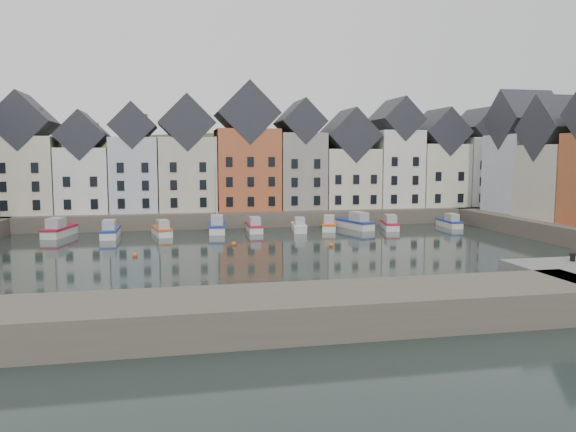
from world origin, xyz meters
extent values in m
plane|color=black|center=(0.00, 0.00, 0.00)|extent=(260.00, 260.00, 0.00)
cube|color=#544E40|center=(0.00, 30.00, 1.00)|extent=(90.00, 16.00, 2.00)
cube|color=#544E40|center=(-10.00, -22.00, 1.00)|extent=(50.00, 6.00, 2.00)
ellipsoid|color=#263219|center=(0.00, 56.00, -18.00)|extent=(153.60, 70.40, 64.00)
sphere|color=black|center=(-13.94, 50.93, 8.70)|extent=(5.77, 5.77, 5.77)
sphere|color=black|center=(24.86, 60.75, 8.12)|extent=(5.27, 5.27, 5.27)
sphere|color=black|center=(31.82, 54.20, 7.88)|extent=(5.07, 5.07, 5.07)
sphere|color=black|center=(14.28, 55.19, 7.82)|extent=(5.01, 5.01, 5.01)
sphere|color=black|center=(-37.67, 56.61, 6.57)|extent=(3.94, 3.94, 3.94)
sphere|color=black|center=(28.33, 60.25, 8.05)|extent=(5.21, 5.21, 5.21)
sphere|color=black|center=(1.99, 58.64, 8.32)|extent=(5.45, 5.45, 5.45)
sphere|color=black|center=(37.80, 48.31, 7.21)|extent=(4.49, 4.49, 4.49)
cube|color=beige|center=(-29.17, 28.00, 7.04)|extent=(7.67, 8.00, 10.07)
cube|color=#202229|center=(-29.17, 28.00, 13.97)|extent=(7.67, 8.16, 7.67)
cube|color=white|center=(-21.90, 28.00, 6.30)|extent=(6.56, 8.00, 8.61)
cube|color=#202229|center=(-21.90, 28.00, 12.23)|extent=(6.56, 8.16, 6.56)
cube|color=silver|center=(-15.37, 28.00, 7.01)|extent=(6.20, 8.00, 10.02)
cube|color=#202229|center=(-15.37, 28.00, 13.55)|extent=(6.20, 8.16, 6.20)
cube|color=beige|center=(-8.27, 28.00, 7.04)|extent=(7.70, 8.00, 10.08)
cube|color=#202229|center=(-8.27, 28.00, 13.98)|extent=(7.70, 8.16, 7.70)
cube|color=#B85B34|center=(0.07, 28.00, 7.64)|extent=(8.69, 8.00, 11.28)
cube|color=#202229|center=(0.07, 28.00, 15.43)|extent=(8.69, 8.16, 8.69)
cube|color=gray|center=(7.78, 28.00, 7.39)|extent=(6.43, 8.00, 10.78)
cube|color=#202229|center=(7.78, 28.00, 14.37)|extent=(6.43, 8.16, 6.43)
cube|color=beige|center=(15.08, 28.00, 6.28)|extent=(7.88, 8.00, 8.56)
cube|color=#202229|center=(15.08, 28.00, 12.51)|extent=(7.88, 8.16, 7.88)
cube|color=silver|center=(22.42, 28.00, 7.64)|extent=(6.50, 8.00, 11.27)
cube|color=#202229|center=(22.42, 28.00, 14.88)|extent=(6.50, 8.16, 6.50)
cube|color=beige|center=(29.43, 28.00, 6.66)|extent=(7.23, 8.00, 9.32)
cube|color=#202229|center=(29.43, 28.00, 13.11)|extent=(7.23, 8.16, 7.23)
cube|color=white|center=(36.28, 28.00, 7.16)|extent=(6.18, 8.00, 10.32)
cube|color=#202229|center=(36.28, 28.00, 13.85)|extent=(6.18, 8.16, 6.18)
cube|color=silver|center=(36.00, 16.26, 7.19)|extent=(7.47, 8.00, 10.38)
cube|color=#202229|center=(36.00, 16.26, 14.36)|extent=(7.62, 8.00, 8.00)
cube|color=beige|center=(36.00, 8.26, 6.44)|extent=(8.14, 8.00, 8.89)
cube|color=#202229|center=(36.00, 8.26, 12.87)|extent=(8.30, 8.00, 8.00)
sphere|color=#DE571A|center=(-4.00, 8.00, 0.15)|extent=(0.50, 0.50, 0.50)
sphere|color=#DE571A|center=(6.00, 5.00, 0.15)|extent=(0.50, 0.50, 0.50)
sphere|color=#DE571A|center=(-14.00, 3.00, 0.15)|extent=(0.50, 0.50, 0.50)
cube|color=silver|center=(-23.71, 19.16, 0.38)|extent=(3.30, 6.70, 1.18)
cube|color=#A91832|center=(-23.71, 19.16, 1.02)|extent=(3.43, 6.85, 0.27)
cube|color=#A3A7AC|center=(-23.92, 18.22, 1.66)|extent=(2.03, 2.84, 1.29)
cube|color=silver|center=(-17.67, 17.13, 0.35)|extent=(1.82, 5.97, 1.09)
cube|color=navy|center=(-17.67, 17.13, 0.94)|extent=(1.92, 6.08, 0.25)
cube|color=#A3A7AC|center=(-17.68, 16.24, 1.54)|extent=(1.40, 2.39, 1.19)
cube|color=silver|center=(-11.75, 17.47, 0.32)|extent=(2.62, 5.64, 1.00)
cube|color=#DE571A|center=(-11.75, 17.47, 0.86)|extent=(2.73, 5.76, 0.23)
cube|color=#A3A7AC|center=(-11.60, 16.67, 1.40)|extent=(1.65, 2.37, 1.09)
cube|color=silver|center=(-4.96, 18.87, 0.36)|extent=(2.35, 6.38, 1.15)
cube|color=navy|center=(-4.96, 18.87, 0.99)|extent=(2.46, 6.51, 0.26)
cube|color=#A3A7AC|center=(-5.03, 17.94, 1.62)|extent=(1.65, 2.61, 1.25)
cylinder|color=silver|center=(-4.91, 19.50, 6.26)|extent=(0.15, 0.15, 11.47)
cube|color=silver|center=(-0.28, 18.64, 0.32)|extent=(1.78, 5.50, 1.00)
cube|color=#A91832|center=(-0.28, 18.64, 0.86)|extent=(1.87, 5.61, 0.23)
cube|color=#A3A7AC|center=(-0.30, 17.82, 1.41)|extent=(1.33, 2.22, 1.09)
cube|color=silver|center=(5.39, 17.70, 0.30)|extent=(2.29, 5.40, 0.96)
cube|color=silver|center=(5.39, 17.70, 0.83)|extent=(2.39, 5.51, 0.22)
cube|color=#A3A7AC|center=(5.28, 16.93, 1.35)|extent=(1.50, 2.24, 1.05)
cube|color=silver|center=(9.59, 18.32, 0.32)|extent=(3.22, 5.79, 1.02)
cube|color=#DE571A|center=(9.59, 18.32, 0.88)|extent=(3.34, 5.93, 0.23)
cube|color=#A3A7AC|center=(9.34, 17.53, 1.43)|extent=(1.89, 2.50, 1.11)
cube|color=silver|center=(13.15, 18.70, 0.37)|extent=(3.60, 6.70, 1.18)
cube|color=navy|center=(13.15, 18.70, 1.02)|extent=(3.74, 6.85, 0.27)
cube|color=#A3A7AC|center=(13.41, 17.77, 1.66)|extent=(2.14, 2.88, 1.28)
cube|color=silver|center=(17.53, 17.34, 0.32)|extent=(2.85, 5.77, 1.02)
cube|color=#A91832|center=(17.53, 17.34, 0.88)|extent=(2.96, 5.90, 0.23)
cube|color=#A3A7AC|center=(17.35, 16.53, 1.43)|extent=(1.75, 2.45, 1.11)
cube|color=silver|center=(26.34, 17.92, 0.31)|extent=(1.86, 5.34, 0.96)
cube|color=navy|center=(26.34, 17.92, 0.83)|extent=(1.95, 5.44, 0.22)
cube|color=#A3A7AC|center=(26.30, 17.13, 1.36)|extent=(1.34, 2.17, 1.05)
cylinder|color=black|center=(17.82, -16.73, 2.25)|extent=(0.36, 0.36, 0.50)
cylinder|color=black|center=(17.82, -16.73, 2.52)|extent=(0.48, 0.48, 0.08)
camera|label=1|loc=(-10.39, -51.62, 9.54)|focal=35.00mm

